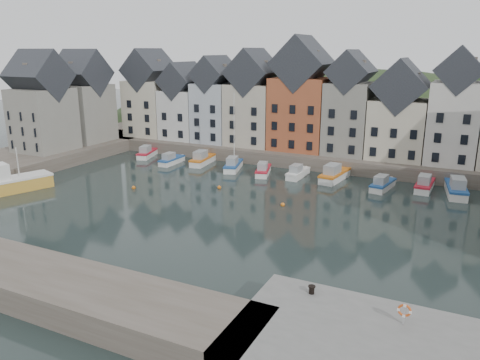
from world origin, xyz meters
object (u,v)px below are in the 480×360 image
Objects in this scene: boat_d at (233,165)px; large_vessel at (0,183)px; mooring_bollard at (312,289)px; boat_a at (147,153)px; life_ring_post at (404,311)px.

boat_d reaches higher than large_vessel.
boat_d is 20.83× the size of mooring_bollard.
boat_d is at bearing -21.71° from boat_a.
life_ring_post is (49.74, -11.48, 1.48)m from large_vessel.
boat_a is at bearing 159.78° from boat_d.
large_vessel is (-3.67, -25.17, 0.71)m from boat_a.
boat_a is 17.14m from boat_d.
life_ring_post is (5.91, -1.07, 0.55)m from mooring_bollard.
mooring_bollard is 6.03m from life_ring_post.
boat_a is 58.91m from life_ring_post.
large_vessel is 51.07m from life_ring_post.
large_vessel reaches higher than life_ring_post.
large_vessel is at bearing 167.00° from life_ring_post.
boat_d is at bearing 124.08° from mooring_bollard.
boat_a is 10.99× the size of mooring_bollard.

